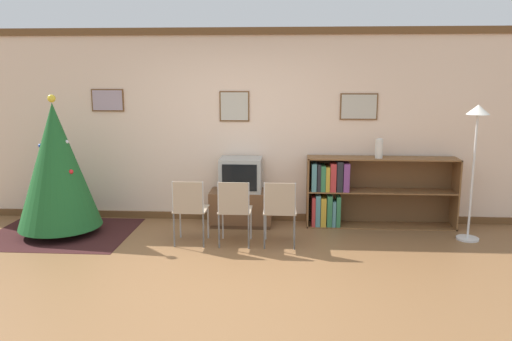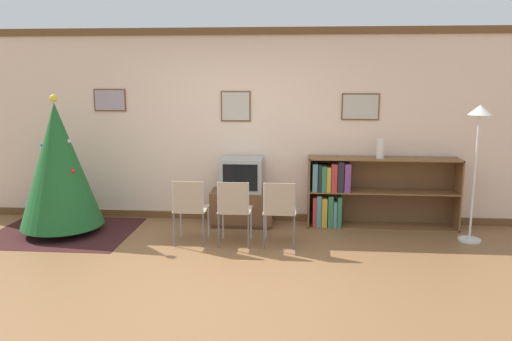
{
  "view_description": "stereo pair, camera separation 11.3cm",
  "coord_description": "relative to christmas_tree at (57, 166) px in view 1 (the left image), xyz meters",
  "views": [
    {
      "loc": [
        0.69,
        -4.79,
        2.08
      ],
      "look_at": [
        0.32,
        1.19,
        0.92
      ],
      "focal_mm": 35.0,
      "sensor_mm": 36.0,
      "label": 1
    },
    {
      "loc": [
        0.81,
        -4.79,
        2.08
      ],
      "look_at": [
        0.32,
        1.19,
        0.92
      ],
      "focal_mm": 35.0,
      "sensor_mm": 36.0,
      "label": 2
    }
  ],
  "objects": [
    {
      "name": "folding_chair_left",
      "position": [
        1.79,
        -0.33,
        -0.44
      ],
      "size": [
        0.4,
        0.4,
        0.82
      ],
      "color": "tan",
      "rests_on": "ground_plane"
    },
    {
      "name": "christmas_tree",
      "position": [
        0.0,
        0.0,
        0.0
      ],
      "size": [
        1.06,
        1.06,
        1.82
      ],
      "color": "maroon",
      "rests_on": "area_rug"
    },
    {
      "name": "bookshelf",
      "position": [
        3.89,
        0.61,
        -0.42
      ],
      "size": [
        2.02,
        0.36,
        0.96
      ],
      "color": "brown",
      "rests_on": "ground_plane"
    },
    {
      "name": "area_rug",
      "position": [
        -0.0,
        -0.0,
        -0.91
      ],
      "size": [
        1.83,
        1.47,
        0.01
      ],
      "color": "#381919",
      "rests_on": "ground_plane"
    },
    {
      "name": "television",
      "position": [
        2.34,
        0.54,
        -0.19
      ],
      "size": [
        0.57,
        0.45,
        0.46
      ],
      "color": "#9E9E99",
      "rests_on": "tv_console"
    },
    {
      "name": "folding_chair_right",
      "position": [
        2.89,
        -0.33,
        -0.44
      ],
      "size": [
        0.4,
        0.4,
        0.82
      ],
      "color": "tan",
      "rests_on": "ground_plane"
    },
    {
      "name": "vase",
      "position": [
        4.2,
        0.57,
        0.19
      ],
      "size": [
        0.1,
        0.1,
        0.27
      ],
      "color": "silver",
      "rests_on": "bookshelf"
    },
    {
      "name": "standing_lamp",
      "position": [
        5.29,
        0.1,
        0.4
      ],
      "size": [
        0.28,
        0.28,
        1.71
      ],
      "color": "silver",
      "rests_on": "ground_plane"
    },
    {
      "name": "ground_plane",
      "position": [
        2.27,
        -1.36,
        -0.91
      ],
      "size": [
        24.0,
        24.0,
        0.0
      ],
      "primitive_type": "plane",
      "color": "brown"
    },
    {
      "name": "tv_console",
      "position": [
        2.34,
        0.55,
        -0.67
      ],
      "size": [
        0.85,
        0.46,
        0.49
      ],
      "color": "#4C311E",
      "rests_on": "ground_plane"
    },
    {
      "name": "wall_back",
      "position": [
        2.27,
        0.84,
        0.44
      ],
      "size": [
        9.04,
        0.11,
        2.7
      ],
      "color": "beige",
      "rests_on": "ground_plane"
    },
    {
      "name": "folding_chair_center",
      "position": [
        2.34,
        -0.33,
        -0.44
      ],
      "size": [
        0.4,
        0.4,
        0.82
      ],
      "color": "tan",
      "rests_on": "ground_plane"
    }
  ]
}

